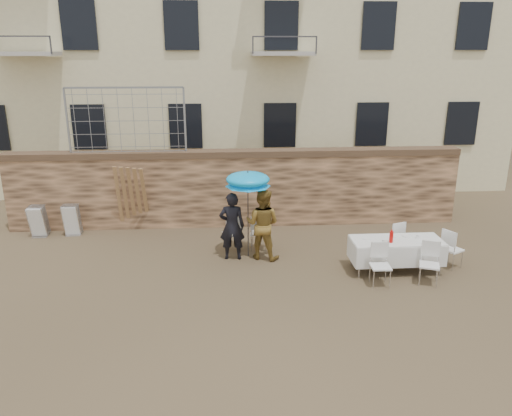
{
  "coord_description": "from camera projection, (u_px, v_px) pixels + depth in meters",
  "views": [
    {
      "loc": [
        -0.35,
        -9.04,
        5.03
      ],
      "look_at": [
        0.4,
        2.2,
        1.4
      ],
      "focal_mm": 35.0,
      "sensor_mm": 36.0,
      "label": 1
    }
  ],
  "objects": [
    {
      "name": "man_suit",
      "position": [
        232.0,
        226.0,
        12.23
      ],
      "size": [
        0.65,
        0.45,
        1.71
      ],
      "primitive_type": "imported",
      "rotation": [
        0.0,
        0.0,
        3.08
      ],
      "color": "black",
      "rests_on": "ground"
    },
    {
      "name": "woman_dress",
      "position": [
        262.0,
        224.0,
        12.26
      ],
      "size": [
        1.06,
        0.96,
        1.79
      ],
      "primitive_type": "imported",
      "rotation": [
        0.0,
        0.0,
        2.74
      ],
      "color": "#B48837",
      "rests_on": "ground"
    },
    {
      "name": "table_chair_front_right",
      "position": [
        430.0,
        264.0,
        11.0
      ],
      "size": [
        0.62,
        0.62,
        0.96
      ],
      "primitive_type": null,
      "rotation": [
        0.0,
        0.0,
        -0.37
      ],
      "color": "white",
      "rests_on": "ground"
    },
    {
      "name": "couple_chair_left",
      "position": [
        232.0,
        233.0,
        12.87
      ],
      "size": [
        0.59,
        0.59,
        0.96
      ],
      "primitive_type": null,
      "rotation": [
        0.0,
        0.0,
        3.4
      ],
      "color": "white",
      "rests_on": "ground"
    },
    {
      "name": "banquet_table",
      "position": [
        397.0,
        241.0,
        11.6
      ],
      "size": [
        2.1,
        0.85,
        0.78
      ],
      "color": "white",
      "rests_on": "ground"
    },
    {
      "name": "chair_stack_left",
      "position": [
        40.0,
        219.0,
        13.94
      ],
      "size": [
        0.46,
        0.47,
        0.92
      ],
      "primitive_type": null,
      "color": "white",
      "rests_on": "ground"
    },
    {
      "name": "ground",
      "position": [
        244.0,
        307.0,
        10.15
      ],
      "size": [
        80.0,
        80.0,
        0.0
      ],
      "primitive_type": "plane",
      "color": "brown",
      "rests_on": "ground"
    },
    {
      "name": "stone_wall",
      "position": [
        236.0,
        189.0,
        14.56
      ],
      "size": [
        13.0,
        0.5,
        2.2
      ],
      "primitive_type": "cube",
      "color": "#856142",
      "rests_on": "ground"
    },
    {
      "name": "chair_stack_right",
      "position": [
        73.0,
        218.0,
        14.0
      ],
      "size": [
        0.46,
        0.4,
        0.92
      ],
      "primitive_type": null,
      "color": "white",
      "rests_on": "ground"
    },
    {
      "name": "table_chair_side",
      "position": [
        452.0,
        248.0,
        11.86
      ],
      "size": [
        0.66,
        0.66,
        0.96
      ],
      "primitive_type": null,
      "rotation": [
        0.0,
        0.0,
        2.09
      ],
      "color": "white",
      "rests_on": "ground"
    },
    {
      "name": "chain_link_fence",
      "position": [
        127.0,
        121.0,
        13.76
      ],
      "size": [
        3.2,
        0.06,
        1.8
      ],
      "primitive_type": null,
      "color": "gray",
      "rests_on": "stone_wall"
    },
    {
      "name": "soda_bottle",
      "position": [
        391.0,
        237.0,
        11.39
      ],
      "size": [
        0.09,
        0.09,
        0.26
      ],
      "primitive_type": "cylinder",
      "color": "red",
      "rests_on": "banquet_table"
    },
    {
      "name": "table_chair_front_left",
      "position": [
        381.0,
        265.0,
        10.93
      ],
      "size": [
        0.5,
        0.5,
        0.96
      ],
      "primitive_type": null,
      "rotation": [
        0.0,
        0.0,
        -0.04
      ],
      "color": "white",
      "rests_on": "ground"
    },
    {
      "name": "wood_planks",
      "position": [
        130.0,
        198.0,
        14.0
      ],
      "size": [
        0.7,
        0.2,
        2.0
      ],
      "primitive_type": null,
      "color": "#A37749",
      "rests_on": "ground"
    },
    {
      "name": "couple_chair_right",
      "position": [
        259.0,
        232.0,
        12.91
      ],
      "size": [
        0.53,
        0.53,
        0.96
      ],
      "primitive_type": null,
      "rotation": [
        0.0,
        0.0,
        3.02
      ],
      "color": "white",
      "rests_on": "ground"
    },
    {
      "name": "table_chair_back",
      "position": [
        393.0,
        239.0,
        12.45
      ],
      "size": [
        0.61,
        0.61,
        0.96
      ],
      "primitive_type": null,
      "rotation": [
        0.0,
        0.0,
        3.49
      ],
      "color": "white",
      "rests_on": "ground"
    },
    {
      "name": "umbrella",
      "position": [
        248.0,
        182.0,
        12.01
      ],
      "size": [
        1.11,
        1.11,
        2.06
      ],
      "color": "#3F3F44",
      "rests_on": "ground"
    }
  ]
}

